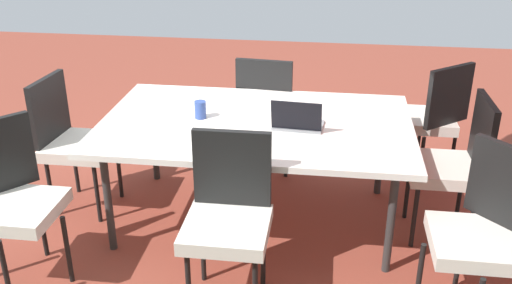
# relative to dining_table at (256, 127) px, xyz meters

# --- Properties ---
(ground_plane) EXTENTS (10.00, 10.00, 0.02)m
(ground_plane) POSITION_rel_dining_table_xyz_m (0.00, 0.00, -0.72)
(ground_plane) COLOR brown
(dining_table) EXTENTS (2.06, 1.29, 0.75)m
(dining_table) POSITION_rel_dining_table_xyz_m (0.00, 0.00, 0.00)
(dining_table) COLOR white
(dining_table) RESTS_ON ground_plane
(chair_northwest) EXTENTS (0.59, 0.59, 0.98)m
(chair_northwest) POSITION_rel_dining_table_xyz_m (-1.32, 0.82, -0.15)
(chair_northwest) COLOR silver
(chair_northwest) RESTS_ON ground_plane
(chair_southwest) EXTENTS (0.58, 0.58, 0.98)m
(chair_southwest) POSITION_rel_dining_table_xyz_m (-1.26, -0.79, -0.15)
(chair_southwest) COLOR silver
(chair_southwest) RESTS_ON ground_plane
(chair_northeast) EXTENTS (0.59, 0.58, 0.98)m
(chair_northeast) POSITION_rel_dining_table_xyz_m (1.31, 0.84, -0.15)
(chair_northeast) COLOR silver
(chair_northeast) RESTS_ON ground_plane
(chair_east) EXTENTS (0.48, 0.47, 0.98)m
(chair_east) POSITION_rel_dining_table_xyz_m (1.32, -0.01, -0.15)
(chair_east) COLOR silver
(chair_east) RESTS_ON ground_plane
(chair_north) EXTENTS (0.46, 0.46, 0.98)m
(chair_north) POSITION_rel_dining_table_xyz_m (0.04, 0.85, -0.15)
(chair_north) COLOR silver
(chair_north) RESTS_ON ground_plane
(chair_south) EXTENTS (0.47, 0.48, 0.98)m
(chair_south) POSITION_rel_dining_table_xyz_m (0.01, -0.80, -0.15)
(chair_south) COLOR silver
(chair_south) RESTS_ON ground_plane
(chair_west) EXTENTS (0.46, 0.46, 0.98)m
(chair_west) POSITION_rel_dining_table_xyz_m (-1.30, 0.02, -0.15)
(chair_west) COLOR silver
(chair_west) RESTS_ON ground_plane
(laptop) EXTENTS (0.34, 0.27, 0.21)m
(laptop) POSITION_rel_dining_table_xyz_m (-0.28, 0.08, 0.09)
(laptop) COLOR gray
(laptop) RESTS_ON dining_table
(cup) EXTENTS (0.08, 0.08, 0.12)m
(cup) POSITION_rel_dining_table_xyz_m (0.38, -0.01, 0.10)
(cup) COLOR #334C99
(cup) RESTS_ON dining_table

